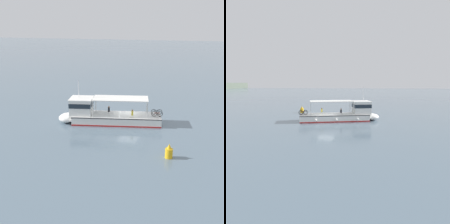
% 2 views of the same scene
% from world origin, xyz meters
% --- Properties ---
extents(ground_plane, '(400.00, 400.00, 0.00)m').
position_xyz_m(ground_plane, '(0.00, 0.00, 0.00)').
color(ground_plane, slate).
extents(ferry_main, '(6.34, 13.07, 5.32)m').
position_xyz_m(ferry_main, '(1.90, -2.65, 1.01)').
color(ferry_main, white).
rests_on(ferry_main, ground).
extents(channel_buoy, '(0.70, 0.70, 1.40)m').
position_xyz_m(channel_buoy, '(9.33, 6.73, 0.57)').
color(channel_buoy, gold).
rests_on(channel_buoy, ground).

